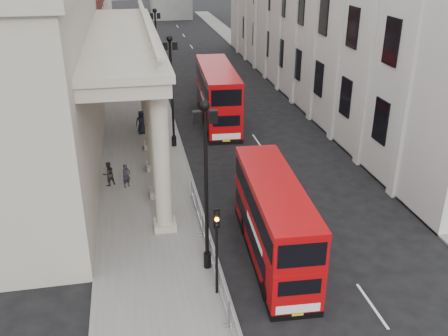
# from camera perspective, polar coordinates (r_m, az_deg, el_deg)

# --- Properties ---
(ground) EXTENTS (260.00, 260.00, 0.00)m
(ground) POSITION_cam_1_polar(r_m,az_deg,el_deg) (21.64, 1.52, -17.37)
(ground) COLOR black
(ground) RESTS_ON ground
(sidewalk_west) EXTENTS (6.00, 140.00, 0.12)m
(sidewalk_west) POSITION_cam_1_polar(r_m,az_deg,el_deg) (47.93, -9.77, 6.64)
(sidewalk_west) COLOR slate
(sidewalk_west) RESTS_ON ground
(sidewalk_east) EXTENTS (3.00, 140.00, 0.12)m
(sidewalk_east) POSITION_cam_1_polar(r_m,az_deg,el_deg) (50.89, 9.26, 7.72)
(sidewalk_east) COLOR slate
(sidewalk_east) RESTS_ON ground
(kerb) EXTENTS (0.20, 140.00, 0.14)m
(kerb) POSITION_cam_1_polar(r_m,az_deg,el_deg) (48.06, -6.24, 6.91)
(kerb) COLOR slate
(kerb) RESTS_ON ground
(portico_building) EXTENTS (9.00, 28.00, 12.00)m
(portico_building) POSITION_cam_1_polar(r_m,az_deg,el_deg) (35.44, -22.10, 8.91)
(portico_building) COLOR #A89D8C
(portico_building) RESTS_ON ground
(lamp_post_south) EXTENTS (1.05, 0.44, 8.32)m
(lamp_post_south) POSITION_cam_1_polar(r_m,az_deg,el_deg) (22.10, -2.07, -1.06)
(lamp_post_south) COLOR black
(lamp_post_south) RESTS_ON sidewalk_west
(lamp_post_mid) EXTENTS (1.05, 0.44, 8.32)m
(lamp_post_mid) POSITION_cam_1_polar(r_m,az_deg,el_deg) (37.09, -6.01, 9.45)
(lamp_post_mid) COLOR black
(lamp_post_mid) RESTS_ON sidewalk_west
(lamp_post_north) EXTENTS (1.05, 0.44, 8.32)m
(lamp_post_north) POSITION_cam_1_polar(r_m,az_deg,el_deg) (52.68, -7.71, 13.82)
(lamp_post_north) COLOR black
(lamp_post_north) RESTS_ON sidewalk_west
(traffic_light) EXTENTS (0.28, 0.33, 4.30)m
(traffic_light) POSITION_cam_1_polar(r_m,az_deg,el_deg) (21.24, -0.87, -7.75)
(traffic_light) COLOR black
(traffic_light) RESTS_ON sidewalk_west
(crowd_barriers) EXTENTS (0.50, 18.75, 1.10)m
(crowd_barriers) POSITION_cam_1_polar(r_m,az_deg,el_deg) (22.84, -0.56, -12.57)
(crowd_barriers) COLOR gray
(crowd_barriers) RESTS_ON sidewalk_west
(bus_near) EXTENTS (2.79, 9.60, 4.10)m
(bus_near) POSITION_cam_1_polar(r_m,az_deg,el_deg) (24.47, 5.70, -5.81)
(bus_near) COLOR #AC070B
(bus_near) RESTS_ON ground
(bus_far) EXTENTS (3.29, 11.26, 4.80)m
(bus_far) POSITION_cam_1_polar(r_m,az_deg,el_deg) (43.29, -0.76, 8.46)
(bus_far) COLOR #AE080B
(bus_far) RESTS_ON ground
(pedestrian_a) EXTENTS (0.67, 0.61, 1.54)m
(pedestrian_a) POSITION_cam_1_polar(r_m,az_deg,el_deg) (32.22, -11.10, -0.88)
(pedestrian_a) COLOR black
(pedestrian_a) RESTS_ON sidewalk_west
(pedestrian_b) EXTENTS (0.98, 0.92, 1.61)m
(pedestrian_b) POSITION_cam_1_polar(r_m,az_deg,el_deg) (32.65, -13.07, -0.66)
(pedestrian_b) COLOR black
(pedestrian_b) RESTS_ON sidewalk_west
(pedestrian_c) EXTENTS (0.97, 0.66, 1.92)m
(pedestrian_c) POSITION_cam_1_polar(r_m,az_deg,el_deg) (41.20, -9.42, 5.20)
(pedestrian_c) COLOR black
(pedestrian_c) RESTS_ON sidewalk_west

